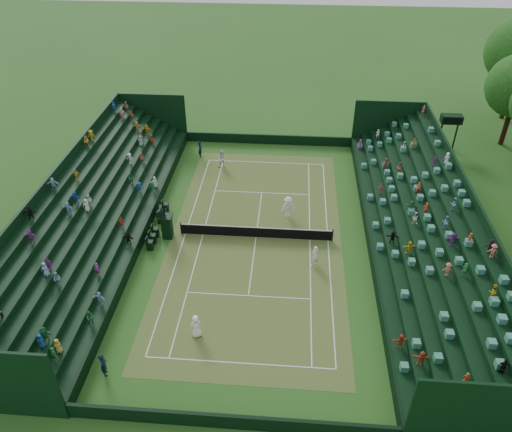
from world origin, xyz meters
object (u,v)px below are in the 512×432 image
object	(u,v)px
player_near_west	(196,326)
player_near_east	(315,256)
player_far_east	(288,207)
umpire_chair	(166,224)
tennis_net	(256,232)
player_far_west	(222,159)

from	to	relation	value
player_near_west	player_near_east	distance (m)	10.14
player_near_east	player_far_east	size ratio (longest dim) A/B	0.90
player_near_west	umpire_chair	bearing A→B (deg)	-86.46
umpire_chair	player_near_east	distance (m)	11.40
tennis_net	player_near_west	size ratio (longest dim) A/B	7.25
player_near_east	player_far_east	bearing A→B (deg)	-98.85
player_near_west	player_far_east	xyz separation A→B (m)	(5.13, 13.04, 0.12)
tennis_net	player_near_east	world-z (taller)	player_near_east
player_near_east	player_far_east	distance (m)	6.23
player_far_west	player_far_east	world-z (taller)	player_far_east
tennis_net	player_near_west	distance (m)	10.42
player_far_west	player_far_east	distance (m)	9.88
player_near_west	player_far_east	bearing A→B (deg)	-130.40
tennis_net	umpire_chair	distance (m)	6.80
player_near_east	player_far_west	xyz separation A→B (m)	(-8.40, 13.46, 0.08)
tennis_net	player_far_west	world-z (taller)	player_far_west
tennis_net	player_near_east	size ratio (longest dim) A/B	7.04
player_near_east	player_near_west	bearing A→B (deg)	16.89
tennis_net	player_far_east	xyz separation A→B (m)	(2.35, 3.01, 0.40)
umpire_chair	player_far_west	bearing A→B (deg)	76.09
tennis_net	player_near_west	world-z (taller)	player_near_west
umpire_chair	player_near_west	size ratio (longest dim) A/B	1.81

